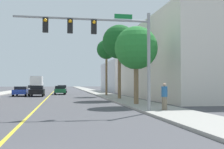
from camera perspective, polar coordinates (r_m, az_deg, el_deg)
The scene contains 17 objects.
ground at distance 47.43m, azimuth -12.54°, elevation -3.95°, with size 192.00×192.00×0.00m, color #47474C.
sidewalk_left at distance 48.44m, azimuth -22.32°, elevation -3.72°, with size 3.18×168.00×0.15m, color #B2ADA3.
sidewalk_right at distance 47.82m, azimuth -2.63°, elevation -3.88°, with size 3.18×168.00×0.15m, color #9E9B93.
lane_marking_center at distance 47.43m, azimuth -12.54°, elevation -3.94°, with size 0.16×144.00×0.01m, color yellow.
building_right_near at distance 36.27m, azimuth 18.23°, elevation 2.43°, with size 16.50×23.76×8.88m, color silver.
building_right_far at distance 58.32m, azimuth 6.45°, elevation -0.55°, with size 15.55×17.87×6.14m, color silver.
traffic_signal_mast at distance 16.43m, azimuth -1.38°, elevation 7.64°, with size 8.07×0.36×5.98m.
palm_near at distance 22.27m, azimuth 5.03°, elevation 5.45°, with size 3.48×3.48×6.27m.
palm_mid at distance 30.21m, azimuth 1.54°, elevation 6.72°, with size 3.74×3.74×8.07m.
palm_far at distance 37.92m, azimuth -1.17°, elevation 5.11°, with size 2.68×2.68×7.66m.
car_green at distance 44.49m, azimuth -10.83°, elevation -3.18°, with size 1.90×4.08×1.38m.
car_white at distance 53.26m, azimuth -16.04°, elevation -2.90°, with size 2.06×4.56×1.40m.
car_black at distance 38.92m, azimuth -15.35°, elevation -3.27°, with size 1.92×4.17×1.49m.
car_silver at distance 53.63m, azimuth -10.40°, elevation -2.92°, with size 1.85×4.49×1.42m.
car_blue at distance 40.28m, azimuth -18.40°, elevation -3.27°, with size 1.88×4.57×1.35m.
delivery_truck at distance 62.50m, azimuth -15.37°, elevation -1.81°, with size 2.63×9.06×3.27m.
pedestrian at distance 17.49m, azimuth 10.87°, elevation -4.50°, with size 0.38×0.38×1.69m.
Camera 1 is at (1.82, -5.36, 1.83)m, focal length 43.86 mm.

